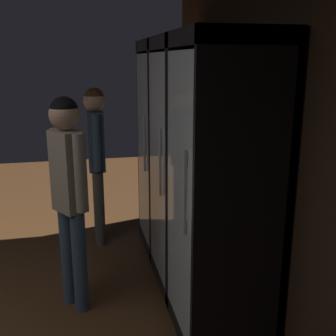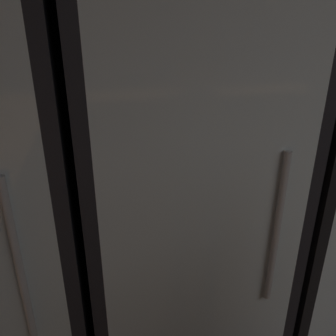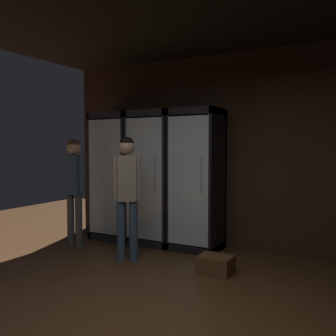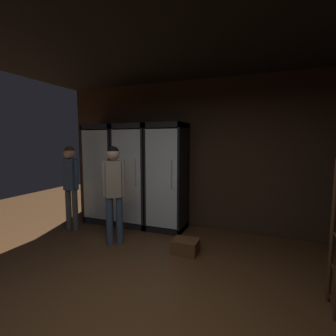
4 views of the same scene
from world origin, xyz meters
TOP-DOWN VIEW (x-y plane):
  - cooler_far_left at (-2.08, 2.73)m, footprint 0.68×0.61m
  - cooler_left at (-1.38, 2.73)m, footprint 0.68×0.61m
  - cooler_center at (-0.67, 2.73)m, footprint 0.68×0.61m
  - shopper_near at (-1.20, 1.72)m, footprint 0.32×0.26m
  - shopper_far at (-2.31, 1.97)m, footprint 0.35×0.21m

SIDE VIEW (x-z plane):
  - cooler_center at x=-0.67m, z-range -0.03..1.97m
  - cooler_far_left at x=-2.08m, z-range -0.02..1.98m
  - cooler_left at x=-1.38m, z-range -0.02..1.98m
  - shopper_far at x=-2.31m, z-range 0.19..1.76m
  - shopper_near at x=-1.20m, z-range 0.19..1.78m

